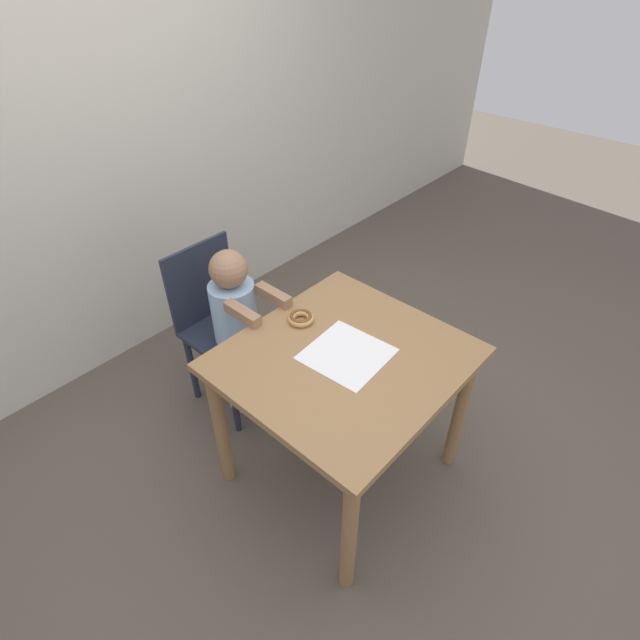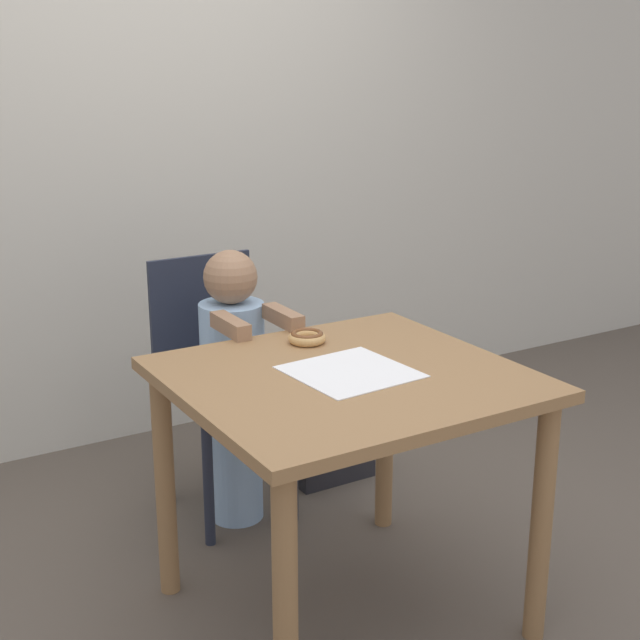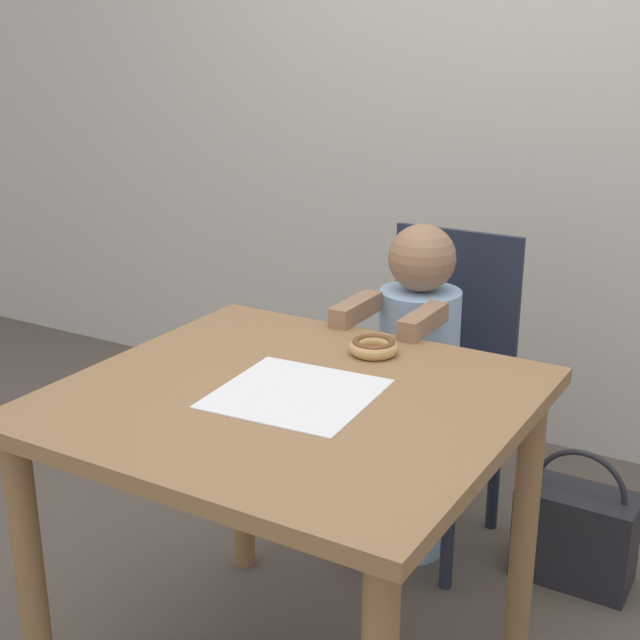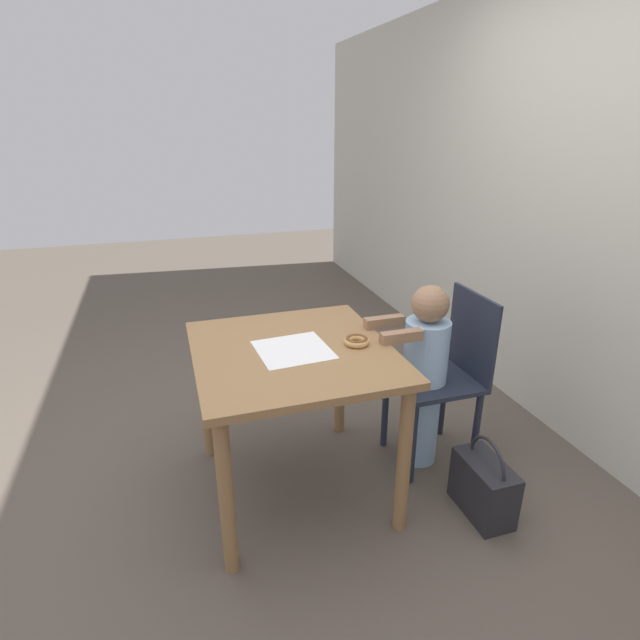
{
  "view_description": "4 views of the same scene",
  "coord_description": "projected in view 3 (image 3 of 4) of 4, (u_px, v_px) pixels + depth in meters",
  "views": [
    {
      "loc": [
        -1.18,
        -0.93,
        2.13
      ],
      "look_at": [
        -0.01,
        0.13,
        0.88
      ],
      "focal_mm": 28.0,
      "sensor_mm": 36.0,
      "label": 1
    },
    {
      "loc": [
        -1.25,
        -1.94,
        1.59
      ],
      "look_at": [
        -0.01,
        0.13,
        0.88
      ],
      "focal_mm": 50.0,
      "sensor_mm": 36.0,
      "label": 2
    },
    {
      "loc": [
        0.91,
        -1.42,
        1.48
      ],
      "look_at": [
        -0.01,
        0.13,
        0.88
      ],
      "focal_mm": 50.0,
      "sensor_mm": 36.0,
      "label": 3
    },
    {
      "loc": [
        1.95,
        -0.49,
        1.7
      ],
      "look_at": [
        -0.01,
        0.13,
        0.88
      ],
      "focal_mm": 28.0,
      "sensor_mm": 36.0,
      "label": 4
    }
  ],
  "objects": [
    {
      "name": "chair",
      "position": [
        434.0,
        385.0,
        2.59
      ],
      "size": [
        0.39,
        0.43,
        0.91
      ],
      "color": "#232838",
      "rests_on": "ground_plane"
    },
    {
      "name": "child_figure",
      "position": [
        416.0,
        390.0,
        2.48
      ],
      "size": [
        0.24,
        0.4,
        0.98
      ],
      "color": "#99BCE0",
      "rests_on": "ground_plane"
    },
    {
      "name": "handbag",
      "position": [
        575.0,
        533.0,
        2.46
      ],
      "size": [
        0.32,
        0.17,
        0.4
      ],
      "color": "#232328",
      "rests_on": "ground_plane"
    },
    {
      "name": "napkin",
      "position": [
        297.0,
        393.0,
        1.83
      ],
      "size": [
        0.33,
        0.33,
        0.0
      ],
      "color": "white",
      "rests_on": "dining_table"
    },
    {
      "name": "donut",
      "position": [
        374.0,
        346.0,
        2.04
      ],
      "size": [
        0.11,
        0.11,
        0.04
      ],
      "color": "tan",
      "rests_on": "dining_table"
    },
    {
      "name": "wall_back",
      "position": [
        544.0,
        95.0,
        2.98
      ],
      "size": [
        8.0,
        0.05,
        2.5
      ],
      "color": "beige",
      "rests_on": "ground_plane"
    },
    {
      "name": "dining_table",
      "position": [
        291.0,
        445.0,
        1.87
      ],
      "size": [
        0.92,
        0.87,
        0.76
      ],
      "color": "olive",
      "rests_on": "ground_plane"
    }
  ]
}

